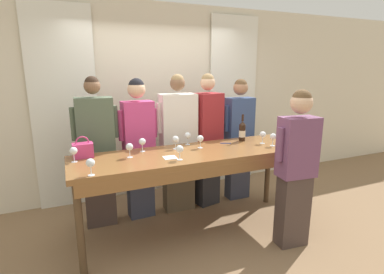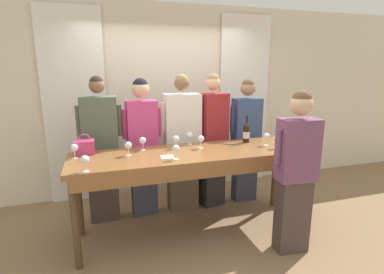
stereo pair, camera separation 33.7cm
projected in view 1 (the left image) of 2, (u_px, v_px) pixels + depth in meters
name	position (u px, v px, depth m)	size (l,w,h in m)	color
ground_plane	(195.00, 230.00, 3.56)	(18.00, 18.00, 0.00)	#846647
wall_back	(157.00, 101.00, 4.51)	(12.00, 0.06, 2.80)	beige
curtain_panel_left	(65.00, 110.00, 3.96)	(0.84, 0.03, 2.69)	white
curtain_panel_right	(233.00, 101.00, 4.96)	(0.84, 0.03, 2.69)	white
tasting_bar	(196.00, 160.00, 3.34)	(2.68, 0.77, 0.98)	brown
wine_bottle	(242.00, 131.00, 3.79)	(0.08, 0.08, 0.34)	black
handbag	(83.00, 150.00, 3.11)	(0.20, 0.14, 0.23)	#C63870
wine_glass_front_left	(263.00, 135.00, 3.67)	(0.08, 0.08, 0.15)	white
wine_glass_front_mid	(273.00, 137.00, 3.55)	(0.08, 0.08, 0.15)	white
wine_glass_front_right	(200.00, 139.00, 3.46)	(0.08, 0.08, 0.15)	white
wine_glass_center_left	(73.00, 151.00, 2.95)	(0.08, 0.08, 0.15)	white
wine_glass_center_mid	(188.00, 136.00, 3.61)	(0.08, 0.08, 0.15)	white
wine_glass_center_right	(90.00, 163.00, 2.58)	(0.08, 0.08, 0.15)	white
wine_glass_back_left	(175.00, 140.00, 3.42)	(0.08, 0.08, 0.15)	white
wine_glass_back_mid	(129.00, 147.00, 3.09)	(0.08, 0.08, 0.15)	white
wine_glass_back_right	(142.00, 142.00, 3.31)	(0.08, 0.08, 0.15)	white
wine_glass_near_host	(180.00, 149.00, 3.01)	(0.08, 0.08, 0.15)	white
wine_glass_by_bottle	(286.00, 134.00, 3.69)	(0.08, 0.08, 0.15)	white
napkin	(170.00, 158.00, 3.11)	(0.14, 0.14, 0.00)	white
pen	(226.00, 143.00, 3.68)	(0.12, 0.07, 0.01)	#193399
guest_olive_jacket	(97.00, 153.00, 3.53)	(0.53, 0.27, 1.80)	#473833
guest_pink_top	(139.00, 147.00, 3.72)	(0.49, 0.24, 1.77)	#383D51
guest_cream_sweater	(178.00, 144.00, 3.93)	(0.57, 0.28, 1.81)	brown
guest_striped_shirt	(207.00, 140.00, 4.09)	(0.48, 0.35, 1.82)	#28282D
guest_navy_coat	(239.00, 138.00, 4.29)	(0.49, 0.21, 1.74)	#383D51
host_pouring	(296.00, 167.00, 3.11)	(0.50, 0.26, 1.69)	#473833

